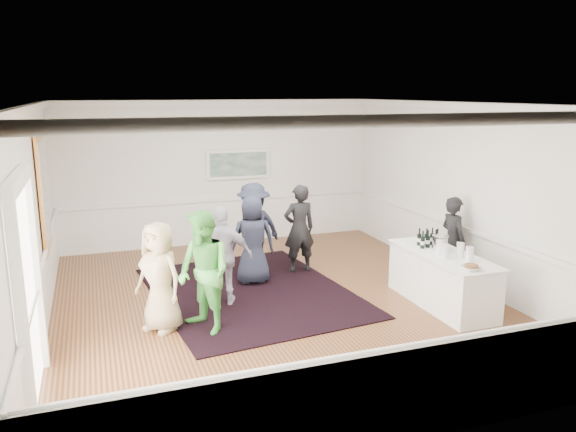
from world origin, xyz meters
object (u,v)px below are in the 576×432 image
object	(u,v)px
nut_bowl	(471,267)
guest_lilac	(223,256)
serving_table	(442,279)
guest_green	(204,273)
ice_bucket	(440,243)
bartender	(453,241)
guest_navy	(253,240)
guest_dark_a	(254,228)
guest_dark_b	(299,229)
guest_tan	(159,277)

from	to	relation	value
nut_bowl	guest_lilac	bearing A→B (deg)	147.61
serving_table	guest_green	distance (m)	3.83
guest_green	ice_bucket	size ratio (longest dim) A/B	6.77
bartender	guest_lilac	xyz separation A→B (m)	(-4.03, 0.42, 0.01)
guest_green	ice_bucket	bearing A→B (deg)	64.23
bartender	guest_navy	bearing A→B (deg)	66.87
guest_dark_a	guest_dark_b	xyz separation A→B (m)	(0.81, -0.28, -0.02)
serving_table	nut_bowl	xyz separation A→B (m)	(-0.11, -0.84, 0.46)
bartender	guest_dark_a	world-z (taller)	guest_dark_a
guest_tan	guest_dark_a	bearing A→B (deg)	97.09
guest_green	guest_dark_b	distance (m)	3.06
guest_dark_b	ice_bucket	world-z (taller)	guest_dark_b
serving_table	guest_lilac	world-z (taller)	guest_lilac
guest_lilac	bartender	bearing A→B (deg)	-165.62
bartender	guest_tan	bearing A→B (deg)	90.82
guest_tan	guest_dark_b	xyz separation A→B (m)	(2.81, 1.84, 0.04)
guest_green	guest_lilac	distance (m)	1.06
serving_table	bartender	world-z (taller)	bartender
nut_bowl	guest_dark_b	bearing A→B (deg)	114.59
guest_green	guest_dark_b	world-z (taller)	guest_green
ice_bucket	bartender	bearing A→B (deg)	40.95
guest_dark_b	guest_tan	bearing A→B (deg)	31.75
guest_dark_b	nut_bowl	xyz separation A→B (m)	(1.46, -3.19, 0.05)
guest_tan	guest_dark_b	bearing A→B (deg)	83.64
serving_table	ice_bucket	world-z (taller)	ice_bucket
bartender	nut_bowl	distance (m)	1.82
guest_lilac	guest_navy	size ratio (longest dim) A/B	1.01
bartender	guest_tan	xyz separation A→B (m)	(-5.11, -0.26, 0.00)
guest_dark_a	guest_green	bearing A→B (deg)	44.02
guest_dark_b	nut_bowl	bearing A→B (deg)	113.10
nut_bowl	guest_dark_a	bearing A→B (deg)	123.17
guest_lilac	nut_bowl	bearing A→B (deg)	167.91
bartender	guest_navy	distance (m)	3.53
guest_dark_b	guest_dark_a	bearing A→B (deg)	-20.65
nut_bowl	guest_green	bearing A→B (deg)	163.52
guest_tan	ice_bucket	world-z (taller)	guest_tan
bartender	guest_dark_b	world-z (taller)	guest_dark_b
guest_dark_b	bartender	bearing A→B (deg)	143.94
guest_tan	guest_navy	xyz separation A→B (m)	(1.81, 1.53, -0.00)
guest_lilac	nut_bowl	distance (m)	3.78
guest_lilac	guest_dark_a	distance (m)	1.72
guest_lilac	nut_bowl	xyz separation A→B (m)	(3.19, -2.03, 0.09)
guest_dark_b	ice_bucket	size ratio (longest dim) A/B	6.49
serving_table	guest_navy	xyz separation A→B (m)	(-2.57, 2.03, 0.37)
guest_dark_b	ice_bucket	distance (m)	2.71
bartender	ice_bucket	size ratio (longest dim) A/B	6.14
guest_lilac	guest_navy	world-z (taller)	guest_lilac
guest_tan	guest_navy	size ratio (longest dim) A/B	1.00
guest_green	guest_dark_b	bearing A→B (deg)	108.66
guest_green	guest_lilac	xyz separation A→B (m)	(0.49, 0.94, -0.07)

